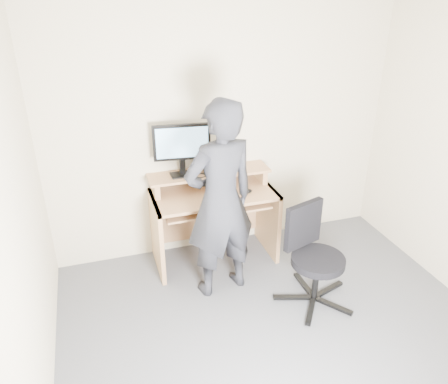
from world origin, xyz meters
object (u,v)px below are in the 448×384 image
desk (212,208)px  office_chair (312,252)px  person (220,202)px  monitor (182,145)px

desk → office_chair: (0.64, -0.94, -0.06)m
office_chair → person: 0.91m
monitor → person: (0.18, -0.62, -0.31)m
desk → person: 0.66m
desk → monitor: (-0.26, 0.06, 0.67)m
desk → office_chair: size_ratio=1.36×
desk → monitor: bearing=166.3°
monitor → office_chair: size_ratio=0.61×
office_chair → person: person is taller
monitor → desk: bearing=-6.8°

